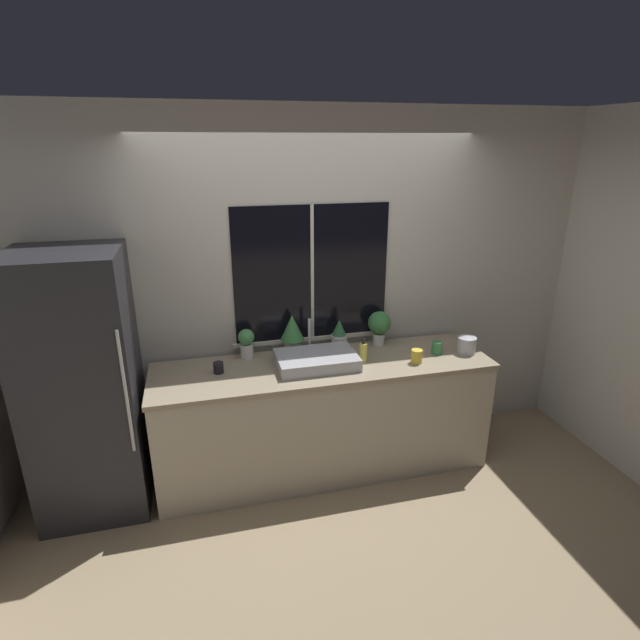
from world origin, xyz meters
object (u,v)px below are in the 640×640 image
(potted_plant_far_right, at_px, (379,325))
(kettle, at_px, (467,344))
(sink, at_px, (316,360))
(mug_black, at_px, (218,368))
(potted_plant_center_left, at_px, (292,331))
(soap_bottle, at_px, (363,352))
(potted_plant_center_right, at_px, (339,335))
(mug_green, at_px, (437,348))
(mug_yellow, at_px, (417,356))
(refrigerator, at_px, (83,386))
(potted_plant_far_left, at_px, (246,342))

(potted_plant_far_right, distance_m, kettle, 0.69)
(sink, relative_size, mug_black, 7.33)
(potted_plant_center_left, bearing_deg, soap_bottle, -31.07)
(potted_plant_center_right, bearing_deg, soap_bottle, -70.54)
(mug_green, height_order, kettle, kettle)
(potted_plant_center_right, distance_m, mug_yellow, 0.63)
(potted_plant_center_left, xyz_separation_m, potted_plant_center_right, (0.38, 0.00, -0.06))
(potted_plant_center_right, bearing_deg, mug_yellow, -40.04)
(refrigerator, xyz_separation_m, sink, (1.59, -0.02, 0.02))
(sink, bearing_deg, mug_yellow, -10.60)
(potted_plant_center_left, bearing_deg, kettle, -14.05)
(potted_plant_center_right, distance_m, soap_bottle, 0.31)
(soap_bottle, bearing_deg, refrigerator, 178.86)
(mug_black, bearing_deg, sink, -4.39)
(mug_green, bearing_deg, potted_plant_center_right, 157.86)
(refrigerator, relative_size, potted_plant_far_left, 7.95)
(sink, height_order, soap_bottle, sink)
(soap_bottle, bearing_deg, potted_plant_far_left, 160.87)
(sink, bearing_deg, potted_plant_center_left, 115.04)
(potted_plant_far_left, relative_size, soap_bottle, 1.22)
(potted_plant_far_left, distance_m, mug_green, 1.46)
(refrigerator, distance_m, potted_plant_far_right, 2.20)
(kettle, bearing_deg, refrigerator, 178.37)
(potted_plant_center_left, xyz_separation_m, potted_plant_far_right, (0.71, 0.00, -0.01))
(mug_yellow, xyz_separation_m, kettle, (0.45, 0.08, 0.02))
(mug_green, bearing_deg, soap_bottle, -179.88)
(refrigerator, xyz_separation_m, potted_plant_center_left, (1.47, 0.25, 0.16))
(refrigerator, xyz_separation_m, mug_yellow, (2.32, -0.16, 0.03))
(mug_black, bearing_deg, refrigerator, -177.71)
(mug_yellow, bearing_deg, potted_plant_far_left, 161.51)
(soap_bottle, relative_size, mug_black, 2.36)
(potted_plant_far_right, relative_size, soap_bottle, 1.48)
(potted_plant_far_left, height_order, potted_plant_center_left, potted_plant_center_left)
(potted_plant_center_left, height_order, kettle, potted_plant_center_left)
(potted_plant_far_right, distance_m, mug_black, 1.31)
(potted_plant_far_right, bearing_deg, sink, -155.46)
(soap_bottle, bearing_deg, sink, 176.72)
(potted_plant_center_left, bearing_deg, mug_yellow, -25.26)
(refrigerator, bearing_deg, mug_black, 2.29)
(sink, distance_m, mug_green, 0.96)
(refrigerator, height_order, kettle, refrigerator)
(potted_plant_center_right, bearing_deg, sink, -133.15)
(potted_plant_far_left, bearing_deg, potted_plant_center_right, 0.00)
(potted_plant_far_right, relative_size, mug_yellow, 2.70)
(potted_plant_center_left, height_order, mug_green, potted_plant_center_left)
(soap_bottle, bearing_deg, mug_yellow, -17.10)
(soap_bottle, bearing_deg, mug_black, 175.98)
(soap_bottle, xyz_separation_m, mug_yellow, (0.38, -0.12, -0.03))
(sink, relative_size, potted_plant_far_right, 2.09)
(mug_green, bearing_deg, sink, 178.87)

